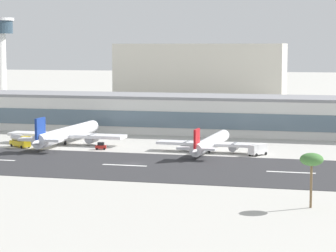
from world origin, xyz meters
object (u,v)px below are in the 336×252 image
at_px(distant_hotel_block, 200,73).
at_px(service_fuel_truck_0, 20,141).
at_px(terminal_building, 173,113).
at_px(service_box_truck_1, 258,149).
at_px(airliner_navy_tail_gate_0, 65,134).
at_px(airliner_red_tail_gate_1, 209,143).
at_px(palm_tree_0, 312,160).
at_px(service_baggage_tug_2, 101,146).

bearing_deg(distant_hotel_block, service_fuel_truck_0, -94.55).
height_order(terminal_building, service_fuel_truck_0, terminal_building).
xyz_separation_m(terminal_building, service_fuel_truck_0, (-35.46, -51.57, -4.65)).
xyz_separation_m(terminal_building, service_box_truck_1, (37.46, -50.35, -4.89)).
distance_m(terminal_building, distant_hotel_block, 143.97).
relative_size(airliner_navy_tail_gate_0, service_box_truck_1, 7.66).
relative_size(distant_hotel_block, airliner_red_tail_gate_1, 2.27).
height_order(distant_hotel_block, service_box_truck_1, distant_hotel_block).
distance_m(airliner_red_tail_gate_1, service_fuel_truck_0, 58.58).
height_order(airliner_red_tail_gate_1, service_fuel_truck_0, airliner_red_tail_gate_1).
bearing_deg(distant_hotel_block, airliner_red_tail_gate_1, -77.25).
bearing_deg(service_box_truck_1, terminal_building, -111.55).
bearing_deg(service_box_truck_1, palm_tree_0, 47.86).
height_order(terminal_building, service_box_truck_1, terminal_building).
bearing_deg(airliner_red_tail_gate_1, distant_hotel_block, 14.92).
bearing_deg(distant_hotel_block, service_box_truck_1, -73.38).
bearing_deg(terminal_building, distant_hotel_block, 98.01).
height_order(airliner_red_tail_gate_1, palm_tree_0, palm_tree_0).
height_order(terminal_building, palm_tree_0, terminal_building).
xyz_separation_m(service_baggage_tug_2, palm_tree_0, (65.87, -65.08, 8.16)).
relative_size(service_fuel_truck_0, palm_tree_0, 0.80).
distance_m(airliner_navy_tail_gate_0, airliner_red_tail_gate_1, 47.62).
distance_m(service_fuel_truck_0, palm_tree_0, 111.87).
distance_m(service_box_truck_1, palm_tree_0, 68.05).
distance_m(airliner_navy_tail_gate_0, service_baggage_tug_2, 16.69).
relative_size(terminal_building, airliner_red_tail_gate_1, 4.25).
bearing_deg(service_baggage_tug_2, airliner_navy_tail_gate_0, 138.31).
bearing_deg(distant_hotel_block, terminal_building, -81.99).
bearing_deg(service_fuel_truck_0, terminal_building, 89.31).
distance_m(airliner_navy_tail_gate_0, palm_tree_0, 108.73).
bearing_deg(service_box_truck_1, airliner_red_tail_gate_1, -67.44).
bearing_deg(service_fuel_truck_0, distant_hotel_block, 119.27).
bearing_deg(airliner_navy_tail_gate_0, airliner_red_tail_gate_1, -95.24).
bearing_deg(service_fuel_truck_0, airliner_navy_tail_gate_0, 73.01).
bearing_deg(airliner_red_tail_gate_1, airliner_navy_tail_gate_0, 85.50).
distance_m(airliner_red_tail_gate_1, palm_tree_0, 75.36).
relative_size(distant_hotel_block, airliner_navy_tail_gate_0, 1.91).
xyz_separation_m(terminal_building, airliner_navy_tail_gate_0, (-24.28, -42.46, -3.44)).
relative_size(airliner_red_tail_gate_1, service_baggage_tug_2, 11.74).
relative_size(airliner_navy_tail_gate_0, service_fuel_truck_0, 5.73).
bearing_deg(service_baggage_tug_2, service_box_truck_1, -13.57).
distance_m(airliner_navy_tail_gate_0, service_box_truck_1, 62.26).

